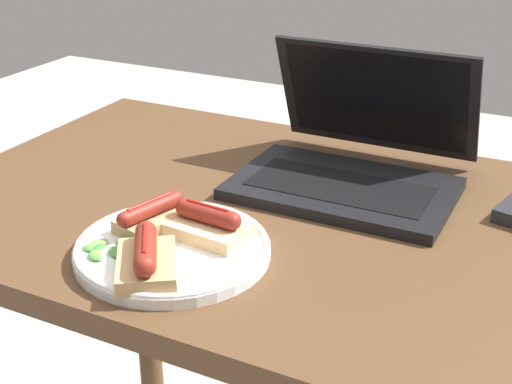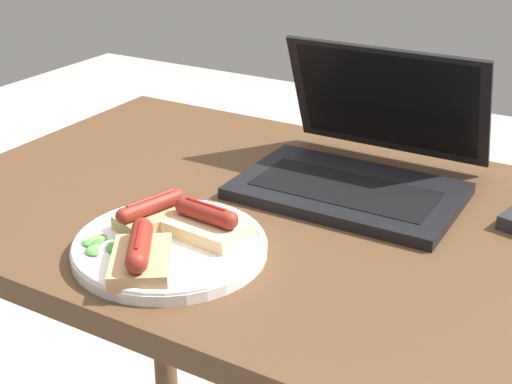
% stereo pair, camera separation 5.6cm
% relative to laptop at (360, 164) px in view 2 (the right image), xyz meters
% --- Properties ---
extents(desk, '(1.04, 0.70, 0.76)m').
position_rel_laptop_xyz_m(desk, '(-0.09, -0.13, -0.16)').
color(desk, '#4C331E').
rests_on(desk, ground_plane).
extents(laptop, '(0.34, 0.30, 0.21)m').
position_rel_laptop_xyz_m(laptop, '(0.00, 0.00, 0.00)').
color(laptop, black).
rests_on(laptop, desk).
extents(plate, '(0.26, 0.26, 0.02)m').
position_rel_laptop_xyz_m(plate, '(-0.13, -0.33, -0.03)').
color(plate, white).
rests_on(plate, desk).
extents(sausage_toast_left, '(0.12, 0.08, 0.05)m').
position_rel_laptop_xyz_m(sausage_toast_left, '(-0.11, -0.28, -0.01)').
color(sausage_toast_left, '#D6B784').
rests_on(sausage_toast_left, plate).
extents(sausage_toast_middle, '(0.08, 0.11, 0.04)m').
position_rel_laptop_xyz_m(sausage_toast_middle, '(-0.19, -0.30, -0.01)').
color(sausage_toast_middle, tan).
rests_on(sausage_toast_middle, plate).
extents(sausage_toast_right, '(0.12, 0.13, 0.05)m').
position_rel_laptop_xyz_m(sausage_toast_right, '(-0.13, -0.40, -0.01)').
color(sausage_toast_right, tan).
rests_on(sausage_toast_right, plate).
extents(salad_pile, '(0.08, 0.07, 0.01)m').
position_rel_laptop_xyz_m(salad_pile, '(-0.20, -0.38, -0.02)').
color(salad_pile, '#387A33').
rests_on(salad_pile, plate).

